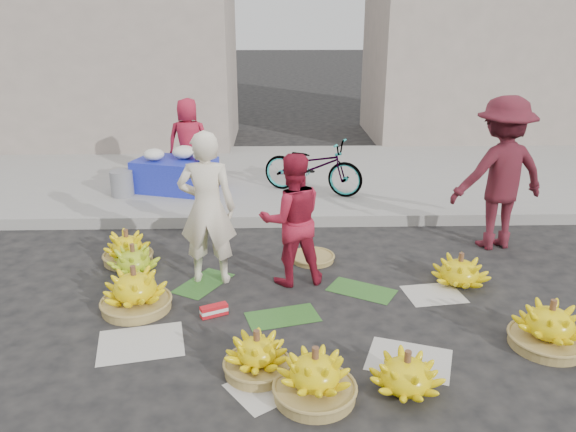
{
  "coord_description": "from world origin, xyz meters",
  "views": [
    {
      "loc": [
        -0.17,
        -4.7,
        2.61
      ],
      "look_at": [
        -0.03,
        0.58,
        0.7
      ],
      "focal_mm": 35.0,
      "sensor_mm": 36.0,
      "label": 1
    }
  ],
  "objects_px": {
    "vendor_cream": "(207,208)",
    "flower_table": "(176,173)",
    "bicycle": "(313,166)",
    "banana_bunch_0": "(135,291)",
    "banana_bunch_4": "(549,327)"
  },
  "relations": [
    {
      "from": "vendor_cream",
      "to": "flower_table",
      "type": "bearing_deg",
      "value": -71.76
    },
    {
      "from": "flower_table",
      "to": "bicycle",
      "type": "xyz_separation_m",
      "value": [
        2.02,
        -0.16,
        0.13
      ]
    },
    {
      "from": "vendor_cream",
      "to": "flower_table",
      "type": "relative_size",
      "value": 1.22
    },
    {
      "from": "banana_bunch_0",
      "to": "bicycle",
      "type": "relative_size",
      "value": 0.42
    },
    {
      "from": "banana_bunch_4",
      "to": "vendor_cream",
      "type": "distance_m",
      "value": 3.26
    },
    {
      "from": "banana_bunch_0",
      "to": "flower_table",
      "type": "height_order",
      "value": "flower_table"
    },
    {
      "from": "bicycle",
      "to": "vendor_cream",
      "type": "bearing_deg",
      "value": 178.84
    },
    {
      "from": "banana_bunch_0",
      "to": "vendor_cream",
      "type": "relative_size",
      "value": 0.4
    },
    {
      "from": "vendor_cream",
      "to": "bicycle",
      "type": "height_order",
      "value": "vendor_cream"
    },
    {
      "from": "bicycle",
      "to": "banana_bunch_4",
      "type": "bearing_deg",
      "value": -132.71
    },
    {
      "from": "flower_table",
      "to": "banana_bunch_0",
      "type": "bearing_deg",
      "value": -70.19
    },
    {
      "from": "banana_bunch_0",
      "to": "vendor_cream",
      "type": "bearing_deg",
      "value": 43.36
    },
    {
      "from": "flower_table",
      "to": "vendor_cream",
      "type": "bearing_deg",
      "value": -57.05
    },
    {
      "from": "banana_bunch_4",
      "to": "flower_table",
      "type": "relative_size",
      "value": 0.48
    },
    {
      "from": "flower_table",
      "to": "bicycle",
      "type": "relative_size",
      "value": 0.85
    }
  ]
}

